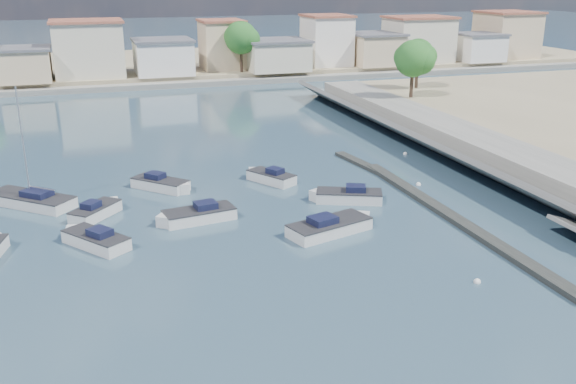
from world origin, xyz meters
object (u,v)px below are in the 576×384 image
(motorboat_d, at_px, (195,216))
(motorboat_f, at_px, (269,177))
(motorboat_a, at_px, (94,240))
(sailboat, at_px, (27,200))
(motorboat_g, at_px, (163,185))
(motorboat_b, at_px, (98,211))
(motorboat_c, at_px, (346,197))
(motorboat_h, at_px, (333,227))

(motorboat_d, height_order, motorboat_f, same)
(motorboat_a, xyz_separation_m, sailboat, (-4.37, 9.28, 0.03))
(motorboat_g, bearing_deg, motorboat_f, -4.26)
(motorboat_b, height_order, motorboat_f, same)
(motorboat_b, height_order, sailboat, sailboat)
(motorboat_c, bearing_deg, sailboat, 163.93)
(motorboat_a, distance_m, motorboat_d, 7.16)
(motorboat_a, distance_m, sailboat, 10.26)
(motorboat_c, xyz_separation_m, sailboat, (-22.62, 6.52, 0.03))
(motorboat_a, height_order, motorboat_c, same)
(motorboat_g, height_order, sailboat, sailboat)
(motorboat_g, xyz_separation_m, motorboat_h, (9.51, -12.39, -0.00))
(motorboat_d, height_order, sailboat, sailboat)
(motorboat_b, distance_m, motorboat_d, 7.06)
(motorboat_a, distance_m, motorboat_h, 15.33)
(motorboat_b, distance_m, motorboat_h, 16.61)
(motorboat_g, distance_m, sailboat, 9.99)
(motorboat_c, distance_m, motorboat_f, 7.60)
(motorboat_h, height_order, sailboat, sailboat)
(motorboat_b, relative_size, motorboat_d, 0.72)
(motorboat_d, xyz_separation_m, motorboat_g, (-1.22, 7.64, 0.00))
(motorboat_h, bearing_deg, motorboat_f, 94.51)
(motorboat_g, bearing_deg, motorboat_h, -52.51)
(motorboat_b, relative_size, motorboat_f, 0.91)
(motorboat_b, height_order, motorboat_c, same)
(motorboat_d, bearing_deg, motorboat_c, 2.90)
(motorboat_d, bearing_deg, sailboat, 147.63)
(motorboat_a, relative_size, motorboat_c, 0.89)
(sailboat, bearing_deg, motorboat_f, -0.30)
(motorboat_f, relative_size, motorboat_h, 0.69)
(motorboat_d, xyz_separation_m, motorboat_h, (8.29, -4.76, 0.00))
(motorboat_b, bearing_deg, motorboat_h, -28.09)
(motorboat_d, distance_m, motorboat_h, 9.56)
(motorboat_c, bearing_deg, motorboat_a, -171.39)
(motorboat_b, distance_m, motorboat_c, 17.96)
(motorboat_b, bearing_deg, motorboat_f, 16.00)
(sailboat, bearing_deg, motorboat_h, -31.32)
(motorboat_a, bearing_deg, motorboat_g, 60.30)
(motorboat_f, bearing_deg, motorboat_g, 175.74)
(motorboat_a, xyz_separation_m, motorboat_f, (14.18, 9.18, -0.00))
(motorboat_d, height_order, motorboat_h, same)
(motorboat_b, bearing_deg, motorboat_c, -7.94)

